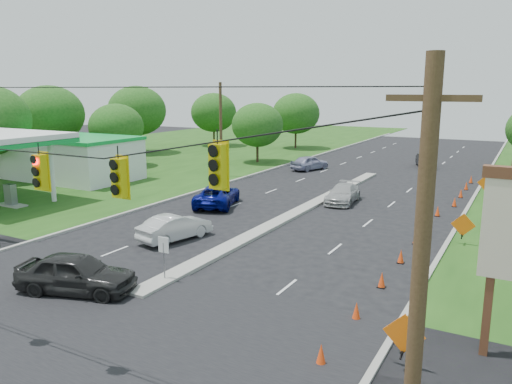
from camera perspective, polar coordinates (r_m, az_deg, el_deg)
The scene contains 36 objects.
ground at distance 18.95m, azimuth -22.32°, elevation -15.41°, with size 160.00×160.00×0.00m, color black.
grass_left at distance 53.70m, azimuth -25.98°, elevation 1.54°, with size 40.00×160.00×0.06m, color #1E4714.
cross_street at distance 18.95m, azimuth -22.32°, elevation -15.41°, with size 160.00×14.00×0.02m, color black.
curb_left at distance 47.43m, azimuth -1.52°, elevation 1.53°, with size 0.25×110.00×0.16m, color gray.
curb_right at distance 41.24m, azimuth 23.46°, elevation -0.99°, with size 0.25×110.00×0.16m, color gray.
median at distance 35.07m, azimuth 5.28°, elevation -2.15°, with size 1.00×34.00×0.18m, color gray.
median_sign at distance 22.26m, azimuth -10.51°, elevation -6.55°, with size 0.55×0.06×2.05m.
signal_span at distance 16.81m, azimuth -26.37°, elevation -1.16°, with size 25.60×0.32×9.00m.
utility_pole_far_left at distance 48.11m, azimuth -4.04°, elevation 7.06°, with size 0.28×0.28×9.00m, color #422D1C.
gas_station at distance 48.46m, azimuth -21.65°, elevation 4.01°, with size 18.40×19.70×5.20m.
cone_0 at distance 16.26m, azimuth 7.45°, elevation -17.91°, with size 0.32×0.32×0.70m, color #FF4611.
cone_1 at distance 19.22m, azimuth 11.40°, elevation -13.17°, with size 0.32×0.32×0.70m, color #FF4611.
cone_2 at distance 22.33m, azimuth 14.18°, elevation -9.69°, with size 0.32×0.32×0.70m, color #FF4611.
cone_3 at distance 25.55m, azimuth 16.23°, elevation -7.06°, with size 0.32×0.32×0.70m, color #FF4611.
cone_4 at distance 28.83m, azimuth 17.80°, elevation -5.01°, with size 0.32×0.32×0.70m, color #FF4611.
cone_5 at distance 32.16m, azimuth 19.04°, elevation -3.39°, with size 0.32×0.32×0.70m, color #FF4611.
cone_6 at distance 35.52m, azimuth 20.05°, elevation -2.06°, with size 0.32×0.32×0.70m, color #FF4611.
cone_7 at distance 38.83m, azimuth 21.75°, elevation -1.06°, with size 0.32×0.32×0.70m, color #FF4611.
cone_8 at distance 42.24m, azimuth 22.37°, elevation -0.13°, with size 0.32×0.32×0.70m, color #FF4611.
cone_9 at distance 45.66m, azimuth 22.91°, elevation 0.66°, with size 0.32×0.32×0.70m, color #FF4611.
cone_10 at distance 49.09m, azimuth 23.36°, elevation 1.33°, with size 0.32×0.32×0.70m, color #FF4611.
work_sign_0 at distance 16.22m, azimuth 16.54°, elevation -15.43°, with size 1.27×0.58×1.37m.
work_sign_1 at distance 29.29m, azimuth 22.58°, elevation -3.59°, with size 1.27×0.58×1.37m.
work_sign_2 at distance 42.95m, azimuth 24.78°, elevation 0.86°, with size 1.27×0.58×1.37m.
tree_2 at distance 56.59m, azimuth -15.68°, elevation 7.18°, with size 5.88×5.88×6.86m.
tree_3 at distance 67.89m, azimuth -13.44°, elevation 9.02°, with size 7.56×7.56×8.82m.
tree_4 at distance 74.93m, azimuth -4.87°, elevation 9.04°, with size 6.72×6.72×7.84m.
tree_5 at distance 57.45m, azimuth 0.16°, elevation 7.67°, with size 5.88×5.88×6.86m.
tree_6 at distance 71.71m, azimuth 4.59°, elevation 8.93°, with size 6.72×6.72×7.84m.
tree_14 at distance 61.11m, azimuth -22.50°, elevation 8.20°, with size 7.56×7.56×8.82m.
black_sedan at distance 22.28m, azimuth -19.86°, elevation -8.73°, with size 2.00×4.97×1.69m, color black.
white_sedan at distance 28.48m, azimuth -9.22°, elevation -4.01°, with size 1.54×4.42×1.46m, color #BDBDBD.
blue_pickup at distance 36.42m, azimuth -4.46°, elevation -0.38°, with size 2.54×5.52×1.53m, color #030966.
silver_car_far at distance 37.82m, azimuth 9.90°, elevation -0.19°, with size 1.92×4.71×1.37m, color #AAAAAA.
silver_car_oncoming at distance 52.81m, azimuth 6.14°, elevation 3.36°, with size 1.83×4.55×1.55m, color #9292B2.
dark_car_receding at distance 57.52m, azimuth 18.76°, elevation 3.42°, with size 1.49×4.27×1.41m, color black.
Camera 1 is at (13.58, -10.24, 8.35)m, focal length 35.00 mm.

